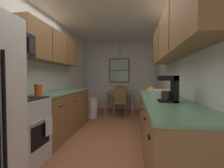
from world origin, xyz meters
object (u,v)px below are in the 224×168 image
object	(u,v)px
stove_range	(19,130)
table_serving_bowl	(122,91)
dining_table	(120,95)
dining_chair_far	(121,96)
coffee_maker	(170,88)
trash_bin	(92,108)
microwave_over_range	(10,43)
dish_rack	(162,93)
dining_chair_near	(120,101)
fruit_bowl	(153,89)
mug_by_coffeemaker	(156,90)
storage_canister	(38,89)

from	to	relation	value
stove_range	table_serving_bowl	xyz separation A→B (m)	(1.12, 3.39, 0.28)
dining_table	dining_chair_far	bearing A→B (deg)	89.63
coffee_maker	table_serving_bowl	distance (m)	3.47
stove_range	trash_bin	world-z (taller)	stove_range
microwave_over_range	dish_rack	world-z (taller)	microwave_over_range
coffee_maker	dish_rack	xyz separation A→B (m)	(0.01, 0.66, -0.12)
microwave_over_range	dining_chair_near	bearing A→B (deg)	67.00
microwave_over_range	trash_bin	bearing A→B (deg)	81.33
dining_chair_near	table_serving_bowl	xyz separation A→B (m)	(0.01, 0.51, 0.26)
stove_range	dining_chair_far	world-z (taller)	stove_range
microwave_over_range	fruit_bowl	size ratio (longest dim) A/B	2.18
dining_chair_near	dish_rack	size ratio (longest dim) A/B	2.65
dining_chair_near	dish_rack	distance (m)	2.39
fruit_bowl	dining_chair_far	bearing A→B (deg)	112.31
table_serving_bowl	stove_range	bearing A→B (deg)	-108.25
stove_range	table_serving_bowl	bearing A→B (deg)	71.75
trash_bin	table_serving_bowl	xyz separation A→B (m)	(0.82, 0.72, 0.46)
dining_chair_far	fruit_bowl	world-z (taller)	fruit_bowl
stove_range	coffee_maker	world-z (taller)	coffee_maker
dining_chair_near	dining_chair_far	size ratio (longest dim) A/B	1.00
dining_chair_far	dish_rack	xyz separation A→B (m)	(0.94, -3.30, 0.45)
stove_range	mug_by_coffeemaker	world-z (taller)	stove_range
microwave_over_range	mug_by_coffeemaker	distance (m)	2.59
dining_chair_near	storage_canister	bearing A→B (deg)	-114.72
dining_table	dining_chair_near	world-z (taller)	dining_chair_near
mug_by_coffeemaker	dining_table	bearing A→B (deg)	113.89
dining_table	table_serving_bowl	distance (m)	0.18
dining_table	coffee_maker	world-z (taller)	coffee_maker
microwave_over_range	dining_chair_far	world-z (taller)	microwave_over_range
microwave_over_range	dish_rack	distance (m)	2.34
dining_chair_far	dish_rack	bearing A→B (deg)	-74.07
microwave_over_range	storage_canister	world-z (taller)	microwave_over_range
storage_canister	dining_chair_far	bearing A→B (deg)	73.36
dining_chair_far	coffee_maker	xyz separation A→B (m)	(0.93, -3.97, 0.57)
dining_chair_far	table_serving_bowl	size ratio (longest dim) A/B	4.09
coffee_maker	dish_rack	world-z (taller)	coffee_maker
dining_chair_near	dining_chair_far	world-z (taller)	same
dining_table	fruit_bowl	world-z (taller)	fruit_bowl
mug_by_coffeemaker	fruit_bowl	xyz separation A→B (m)	(-0.02, 0.45, -0.01)
table_serving_bowl	mug_by_coffeemaker	bearing A→B (deg)	-67.05
stove_range	dining_chair_far	size ratio (longest dim) A/B	1.22
microwave_over_range	trash_bin	xyz separation A→B (m)	(0.41, 2.67, -1.37)
dining_chair_far	coffee_maker	world-z (taller)	coffee_maker
dining_table	dish_rack	world-z (taller)	dish_rack
dish_rack	mug_by_coffeemaker	bearing A→B (deg)	91.34
stove_range	storage_canister	xyz separation A→B (m)	(-0.01, 0.46, 0.53)
stove_range	trash_bin	size ratio (longest dim) A/B	1.89
trash_bin	mug_by_coffeemaker	distance (m)	2.25
stove_range	storage_canister	distance (m)	0.70
stove_range	dining_chair_far	distance (m)	4.15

